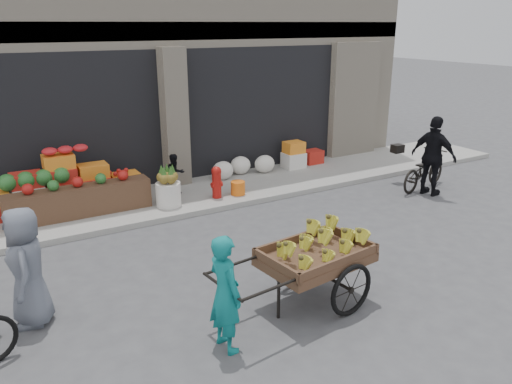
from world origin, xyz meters
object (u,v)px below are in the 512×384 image
seated_person (175,175)px  bicycle (424,170)px  vendor_grey (27,267)px  pineapple_bin (168,194)px  vendor_woman (225,293)px  fire_hydrant (217,181)px  orange_bucket (238,188)px  banana_cart (313,254)px  cyclist (433,156)px

seated_person → bicycle: (5.39, -2.23, -0.13)m
seated_person → vendor_grey: size_ratio=0.58×
pineapple_bin → vendor_woman: bearing=-102.8°
fire_hydrant → bicycle: (4.69, -1.58, -0.05)m
fire_hydrant → seated_person: (-0.70, 0.65, 0.08)m
pineapple_bin → bicycle: size_ratio=0.30×
orange_bucket → banana_cart: size_ratio=0.12×
fire_hydrant → vendor_woman: 5.23m
cyclist → fire_hydrant: bearing=53.2°
pineapple_bin → cyclist: size_ratio=0.29×
orange_bucket → banana_cart: 4.59m
pineapple_bin → vendor_grey: size_ratio=0.32×
orange_bucket → banana_cart: (-1.20, -4.40, 0.50)m
pineapple_bin → bicycle: 6.02m
pineapple_bin → bicycle: bicycle is taller
banana_cart → bicycle: bearing=21.2°
fire_hydrant → banana_cart: bearing=-98.9°
orange_bucket → bicycle: size_ratio=0.19×
orange_bucket → cyclist: 4.48m
vendor_grey → bicycle: (8.83, 1.38, -0.35)m
vendor_grey → seated_person: bearing=145.4°
fire_hydrant → orange_bucket: (0.50, -0.05, -0.23)m
cyclist → seated_person: bearing=50.1°
banana_cart → vendor_grey: bearing=149.8°
pineapple_bin → banana_cart: bearing=-84.9°
seated_person → vendor_grey: 4.99m
pineapple_bin → cyclist: cyclist is taller
vendor_woman → pineapple_bin: bearing=-19.5°
vendor_woman → bicycle: 7.58m
vendor_woman → vendor_grey: vendor_grey is taller
orange_bucket → vendor_woman: 5.43m
seated_person → vendor_woman: vendor_woman is taller
fire_hydrant → vendor_grey: (-4.14, -2.96, 0.30)m
vendor_woman → bicycle: size_ratio=0.87×
pineapple_bin → orange_bucket: (1.60, -0.10, -0.10)m
pineapple_bin → vendor_woman: size_ratio=0.35×
fire_hydrant → vendor_woman: vendor_woman is taller
vendor_woman → cyclist: (6.69, 2.76, 0.17)m
fire_hydrant → orange_bucket: 0.55m
orange_bucket → vendor_woman: (-2.69, -4.69, 0.48)m
banana_cart → cyclist: 5.75m
orange_bucket → vendor_grey: bearing=-147.9°
orange_bucket → cyclist: size_ratio=0.18×
orange_bucket → seated_person: seated_person is taller
banana_cart → cyclist: bearing=18.6°
banana_cart → bicycle: size_ratio=1.54×
pineapple_bin → banana_cart: banana_cart is taller
vendor_woman → cyclist: size_ratio=0.82×
seated_person → banana_cart: 5.11m
fire_hydrant → banana_cart: size_ratio=0.27×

